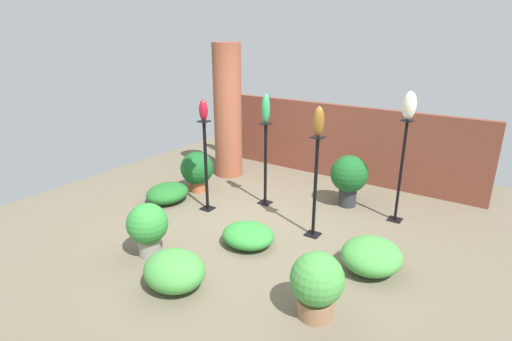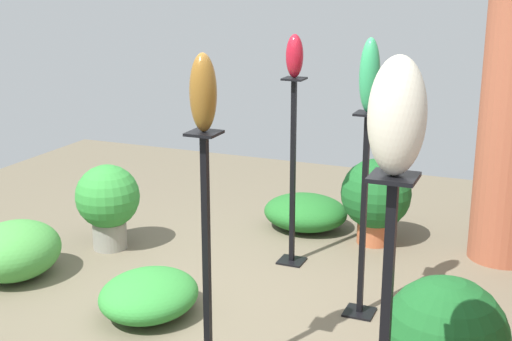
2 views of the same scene
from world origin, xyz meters
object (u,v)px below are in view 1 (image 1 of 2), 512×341
at_px(pedestal_jade, 265,168).
at_px(art_vase_jade, 266,109).
at_px(potted_plant_front_left, 148,226).
at_px(pedestal_ruby, 206,170).
at_px(potted_plant_back_center, 349,176).
at_px(art_vase_bronze, 319,122).
at_px(potted_plant_near_pillar, 317,283).
at_px(art_vase_ruby, 203,110).
at_px(pedestal_bronze, 315,191).
at_px(art_vase_ivory, 409,106).
at_px(potted_plant_mid_right, 197,169).
at_px(pedestal_ivory, 400,176).
at_px(brick_pillar, 228,112).

distance_m(pedestal_jade, art_vase_jade, 0.98).
distance_m(art_vase_jade, potted_plant_front_left, 2.57).
bearing_deg(pedestal_jade, pedestal_ruby, -132.05).
xyz_separation_m(potted_plant_front_left, potted_plant_back_center, (1.54, 2.95, 0.10)).
distance_m(art_vase_bronze, potted_plant_near_pillar, 2.15).
distance_m(art_vase_ruby, potted_plant_front_left, 1.97).
bearing_deg(art_vase_jade, pedestal_bronze, -25.37).
bearing_deg(pedestal_jade, art_vase_jade, 0.00).
bearing_deg(pedestal_bronze, art_vase_ruby, -174.67).
bearing_deg(potted_plant_front_left, pedestal_jade, 81.06).
bearing_deg(potted_plant_near_pillar, pedestal_ruby, 152.56).
distance_m(pedestal_jade, potted_plant_near_pillar, 2.88).
relative_size(pedestal_ruby, art_vase_ivory, 3.64).
xyz_separation_m(art_vase_jade, art_vase_ruby, (-0.66, -0.73, 0.02)).
xyz_separation_m(art_vase_ruby, potted_plant_mid_right, (-0.67, 0.51, -1.23)).
relative_size(pedestal_ruby, pedestal_ivory, 0.93).
xyz_separation_m(pedestal_jade, art_vase_ruby, (-0.66, -0.73, 1.00)).
xyz_separation_m(art_vase_jade, potted_plant_mid_right, (-1.32, -0.22, -1.21)).
distance_m(pedestal_jade, potted_plant_mid_right, 1.36).
distance_m(art_vase_ivory, potted_plant_near_pillar, 3.03).
relative_size(pedestal_ruby, art_vase_bronze, 3.69).
bearing_deg(pedestal_ruby, art_vase_ivory, 26.16).
distance_m(brick_pillar, potted_plant_front_left, 3.35).
bearing_deg(art_vase_ivory, pedestal_ivory, 0.00).
height_order(pedestal_bronze, potted_plant_front_left, pedestal_bronze).
distance_m(pedestal_ivory, potted_plant_front_left, 3.71).
bearing_deg(brick_pillar, art_vase_ivory, -3.79).
height_order(potted_plant_mid_right, potted_plant_near_pillar, potted_plant_mid_right).
distance_m(pedestal_ivory, potted_plant_near_pillar, 2.70).
xyz_separation_m(pedestal_ruby, art_vase_ruby, (0.00, 0.00, 0.96)).
bearing_deg(pedestal_ruby, art_vase_ruby, 0.00).
xyz_separation_m(pedestal_ivory, potted_plant_mid_right, (-3.35, -0.81, -0.32)).
relative_size(art_vase_ivory, art_vase_bronze, 1.01).
xyz_separation_m(pedestal_ruby, potted_plant_mid_right, (-0.67, 0.51, -0.27)).
relative_size(pedestal_ruby, art_vase_ruby, 4.58).
xyz_separation_m(art_vase_ruby, potted_plant_front_left, (0.31, -1.51, -1.23)).
height_order(pedestal_ivory, art_vase_bronze, art_vase_bronze).
height_order(brick_pillar, potted_plant_front_left, brick_pillar).
bearing_deg(potted_plant_back_center, pedestal_ivory, -7.94).
xyz_separation_m(pedestal_ruby, art_vase_jade, (0.66, 0.73, 0.94)).
relative_size(art_vase_ivory, potted_plant_mid_right, 0.55).
relative_size(potted_plant_near_pillar, potted_plant_back_center, 0.82).
relative_size(art_vase_ruby, art_vase_ivory, 0.79).
height_order(art_vase_jade, potted_plant_front_left, art_vase_jade).
distance_m(art_vase_ruby, potted_plant_back_center, 2.59).
height_order(art_vase_ivory, potted_plant_near_pillar, art_vase_ivory).
bearing_deg(pedestal_bronze, potted_plant_near_pillar, -62.87).
bearing_deg(potted_plant_back_center, art_vase_ruby, -142.16).
relative_size(pedestal_jade, potted_plant_front_left, 1.93).
xyz_separation_m(pedestal_ivory, art_vase_bronze, (-0.84, -1.15, 0.93)).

